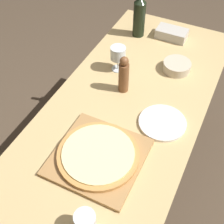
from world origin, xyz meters
TOP-DOWN VIEW (x-y plane):
  - ground_plane at (0.00, 0.00)m, footprint 12.00×12.00m
  - dining_table at (0.00, 0.00)m, footprint 0.73×1.69m
  - cutting_board at (0.02, -0.33)m, footprint 0.37×0.37m
  - pizza at (0.02, -0.33)m, footprint 0.35×0.35m
  - wine_bottle at (-0.18, 0.59)m, footprint 0.07×0.07m
  - pepper_mill at (-0.06, 0.10)m, footprint 0.05×0.05m
  - wine_glass at (-0.16, 0.23)m, footprint 0.08×0.08m
  - small_bowl at (0.13, 0.37)m, footprint 0.15×0.15m
  - drinking_tumbler at (0.12, -0.62)m, footprint 0.08×0.08m
  - dinner_plate at (0.20, -0.03)m, footprint 0.22×0.22m
  - food_container at (0.01, 0.65)m, footprint 0.18×0.11m

SIDE VIEW (x-z plane):
  - ground_plane at x=0.00m, z-range 0.00..0.00m
  - dining_table at x=0.00m, z-range 0.27..1.00m
  - dinner_plate at x=0.20m, z-range 0.73..0.74m
  - cutting_board at x=0.02m, z-range 0.73..0.75m
  - small_bowl at x=0.13m, z-range 0.73..0.78m
  - food_container at x=0.01m, z-range 0.73..0.79m
  - pizza at x=0.02m, z-range 0.75..0.77m
  - drinking_tumbler at x=0.12m, z-range 0.73..0.83m
  - pepper_mill at x=-0.06m, z-range 0.72..0.93m
  - wine_glass at x=-0.16m, z-range 0.76..0.90m
  - wine_bottle at x=-0.18m, z-range 0.69..1.02m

